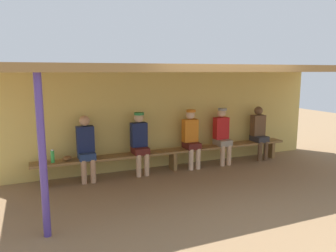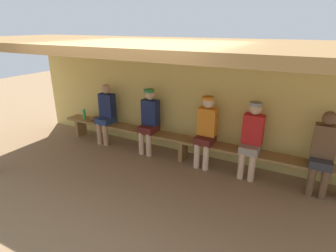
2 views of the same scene
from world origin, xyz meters
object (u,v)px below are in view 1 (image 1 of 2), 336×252
at_px(player_in_white, 259,131).
at_px(player_middle, 191,136).
at_px(support_post, 43,158).
at_px(baseball_glove_tan, 67,158).
at_px(player_shirtless_tan, 140,140).
at_px(player_rightmost, 86,146).
at_px(player_near_post, 222,133).
at_px(water_bottle_orange, 53,156).
at_px(bench, 173,153).

relative_size(player_in_white, player_middle, 0.99).
distance_m(support_post, baseball_glove_tan, 2.27).
bearing_deg(baseball_glove_tan, player_shirtless_tan, 109.06).
bearing_deg(player_rightmost, player_near_post, 0.01).
bearing_deg(baseball_glove_tan, water_bottle_orange, -58.05).
relative_size(player_rightmost, player_middle, 0.99).
height_order(player_shirtless_tan, player_near_post, same).
height_order(player_shirtless_tan, water_bottle_orange, player_shirtless_tan).
height_order(player_in_white, player_shirtless_tan, player_shirtless_tan).
distance_m(support_post, player_near_post, 4.61).
distance_m(player_rightmost, water_bottle_orange, 0.67).
relative_size(bench, player_middle, 4.46).
xyz_separation_m(player_shirtless_tan, water_bottle_orange, (-1.78, -0.03, -0.16)).
distance_m(bench, player_middle, 0.58).
bearing_deg(bench, player_near_post, 0.16).
height_order(player_rightmost, player_near_post, player_near_post).
bearing_deg(baseball_glove_tan, player_in_white, 109.77).
xyz_separation_m(player_rightmost, baseball_glove_tan, (-0.37, 0.03, -0.22)).
height_order(support_post, player_rightmost, support_post).
bearing_deg(player_middle, bench, -179.55).
relative_size(support_post, water_bottle_orange, 8.41).
bearing_deg(player_near_post, player_in_white, -0.03).
height_order(bench, player_shirtless_tan, player_shirtless_tan).
distance_m(player_middle, water_bottle_orange, 3.03).
distance_m(player_shirtless_tan, player_middle, 1.24).
bearing_deg(water_bottle_orange, player_rightmost, 2.56).
height_order(player_shirtless_tan, player_rightmost, player_shirtless_tan).
distance_m(player_in_white, player_shirtless_tan, 3.16).
height_order(bench, player_rightmost, player_rightmost).
height_order(support_post, baseball_glove_tan, support_post).
bearing_deg(baseball_glove_tan, support_post, 6.82).
xyz_separation_m(support_post, player_middle, (3.25, 2.10, -0.35)).
bearing_deg(player_middle, player_in_white, -0.01).
bearing_deg(baseball_glove_tan, player_middle, 109.54).
bearing_deg(bench, player_rightmost, 179.91).
xyz_separation_m(bench, player_rightmost, (-1.92, 0.00, 0.34)).
bearing_deg(bench, support_post, -143.08).
xyz_separation_m(support_post, player_near_post, (4.08, 2.10, -0.35)).
bearing_deg(support_post, player_near_post, 27.26).
bearing_deg(support_post, water_bottle_orange, 83.69).
bearing_deg(baseball_glove_tan, player_near_post, 109.68).
bearing_deg(player_middle, player_near_post, 0.00).
xyz_separation_m(player_near_post, water_bottle_orange, (-3.85, -0.03, -0.16)).
xyz_separation_m(support_post, player_rightmost, (0.88, 2.10, -0.37)).
height_order(player_near_post, baseball_glove_tan, player_near_post).
distance_m(bench, water_bottle_orange, 2.57).
xyz_separation_m(player_in_white, water_bottle_orange, (-4.94, -0.03, -0.14)).
bearing_deg(player_in_white, bench, -179.93).
relative_size(player_shirtless_tan, water_bottle_orange, 5.14).
distance_m(player_middle, baseball_glove_tan, 2.76).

